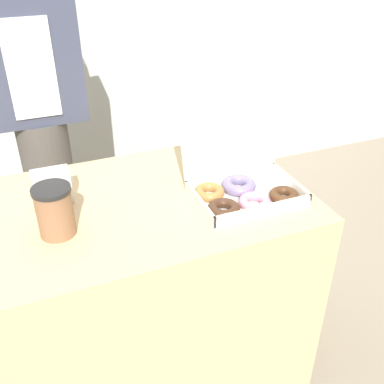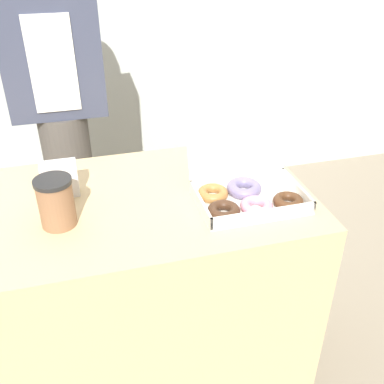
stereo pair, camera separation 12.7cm
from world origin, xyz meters
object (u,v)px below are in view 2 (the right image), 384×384
object	(u,v)px
coffee_cup	(56,202)
napkin_holder	(60,179)
donut_box	(244,189)
person_customer	(59,100)

from	to	relation	value
coffee_cup	napkin_holder	xyz separation A→B (m)	(0.01, 0.16, -0.02)
donut_box	napkin_holder	distance (m)	0.57
napkin_holder	person_customer	xyz separation A→B (m)	(0.02, 0.51, 0.08)
coffee_cup	person_customer	xyz separation A→B (m)	(0.03, 0.67, 0.06)
napkin_holder	donut_box	bearing A→B (deg)	-18.53
donut_box	person_customer	xyz separation A→B (m)	(-0.52, 0.69, 0.09)
donut_box	coffee_cup	size ratio (longest dim) A/B	2.30
donut_box	person_customer	bearing A→B (deg)	127.12
coffee_cup	napkin_holder	world-z (taller)	coffee_cup
coffee_cup	napkin_holder	size ratio (longest dim) A/B	1.29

